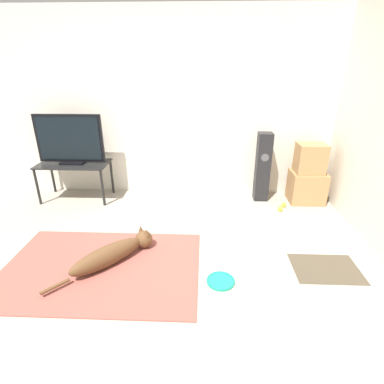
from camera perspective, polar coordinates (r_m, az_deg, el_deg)
name	(u,v)px	position (r m, az deg, el deg)	size (l,w,h in m)	color
ground_plane	(123,276)	(3.00, -12.98, -15.36)	(12.00, 12.00, 0.00)	#9E9384
wall_back	(152,107)	(4.45, -7.55, 15.74)	(8.00, 0.06, 2.55)	silver
area_rug	(101,267)	(3.16, -16.90, -13.56)	(1.91, 1.28, 0.01)	#934C42
dog	(114,252)	(3.14, -14.55, -11.08)	(0.84, 0.91, 0.24)	brown
frisbee	(221,281)	(2.87, 5.49, -16.49)	(0.26, 0.26, 0.03)	#199E7A
cardboard_box_lower	(307,187)	(4.58, 20.98, 0.92)	(0.47, 0.39, 0.44)	#A87A4C
cardboard_box_upper	(310,159)	(4.43, 21.61, 5.95)	(0.38, 0.31, 0.41)	#A87A4C
floor_speaker	(263,167)	(4.37, 13.31, 4.61)	(0.19, 0.20, 0.98)	black
tv_stand	(74,168)	(4.61, -21.56, 4.32)	(0.98, 0.51, 0.54)	black
tv	(70,140)	(4.50, -22.30, 9.18)	(0.93, 0.20, 0.68)	black
tennis_ball_by_boxes	(284,205)	(4.36, 17.07, -2.35)	(0.07, 0.07, 0.07)	#C6E033
tennis_ball_near_speaker	(280,209)	(4.23, 16.44, -3.08)	(0.07, 0.07, 0.07)	#C6E033
door_mat	(326,268)	(3.29, 24.13, -13.15)	(0.64, 0.47, 0.01)	#4C4233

